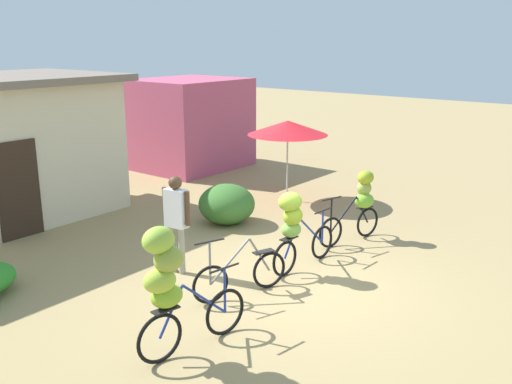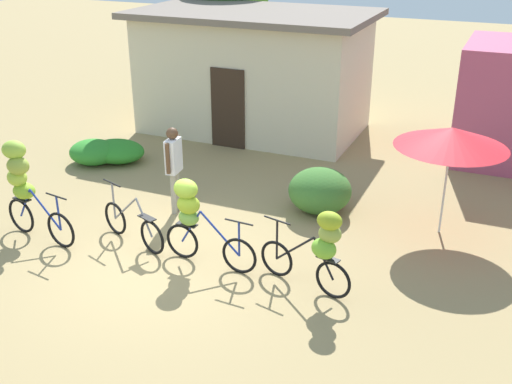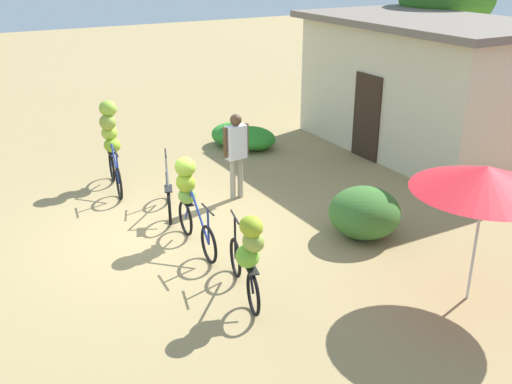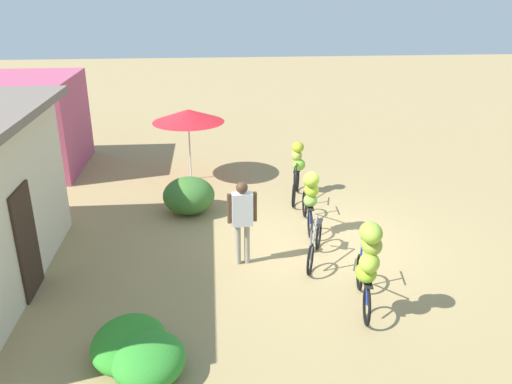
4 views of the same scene
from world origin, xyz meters
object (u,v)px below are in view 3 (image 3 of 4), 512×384
Objects in this scene: building_low at (421,84)px; market_umbrella at (486,179)px; bicycle_by_shop at (248,252)px; bicycle_center_loaded at (189,193)px; person_vendor at (236,147)px; bicycle_leftmost at (111,136)px; bicycle_near_pile at (168,195)px.

building_low is 7.06m from market_umbrella.
bicycle_center_loaded is at bearing 178.12° from bicycle_by_shop.
person_vendor is (-3.48, 1.64, 0.25)m from bicycle_by_shop.
person_vendor reaches higher than bicycle_by_shop.
bicycle_by_shop is at bearing -59.46° from building_low.
building_low is at bearing 120.54° from bicycle_by_shop.
market_umbrella is 3.31m from bicycle_by_shop.
bicycle_near_pile is at bearing 13.88° from bicycle_leftmost.
person_vendor is (0.03, 1.44, 0.72)m from bicycle_near_pile.
bicycle_leftmost reaches higher than bicycle_near_pile.
person_vendor is at bearing 129.38° from bicycle_center_loaded.
bicycle_leftmost is 2.73m from person_vendor.
bicycle_by_shop is at bearing 2.92° from bicycle_leftmost.
market_umbrella is 1.25× the size of bicycle_near_pile.
bicycle_near_pile is at bearing -84.41° from building_low.
market_umbrella reaches higher than bicycle_near_pile.
person_vendor is (0.70, -5.45, -0.54)m from building_low.
bicycle_near_pile is 0.93× the size of person_vendor.
bicycle_center_loaded is (1.31, -0.13, 0.54)m from bicycle_near_pile.
bicycle_by_shop is (3.51, -0.20, 0.47)m from bicycle_near_pile.
bicycle_leftmost is 2.10m from bicycle_near_pile.
building_low reaches higher than bicycle_leftmost.
bicycle_near_pile is 1.61m from person_vendor.
market_umbrella is 7.56m from bicycle_leftmost.
bicycle_leftmost is (-1.24, -7.37, -0.54)m from building_low.
market_umbrella is 4.64m from bicycle_center_loaded.
bicycle_center_loaded is at bearing -74.18° from building_low.
market_umbrella is at bearing 24.23° from bicycle_leftmost.
bicycle_center_loaded is 0.99× the size of person_vendor.
bicycle_near_pile is (-4.94, -2.61, -1.49)m from market_umbrella.
building_low reaches higher than market_umbrella.
bicycle_near_pile is at bearing 176.77° from bicycle_by_shop.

